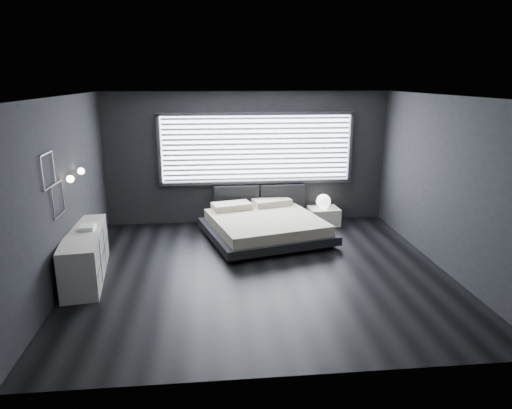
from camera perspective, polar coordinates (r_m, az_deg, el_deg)
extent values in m
plane|color=black|center=(7.56, 0.65, -8.32)|extent=(6.00, 6.00, 0.00)
plane|color=silver|center=(6.92, 0.73, 13.40)|extent=(6.00, 6.00, 0.00)
cube|color=black|center=(9.80, -1.12, 5.79)|extent=(6.00, 0.04, 2.80)
cube|color=black|center=(4.51, 4.62, -6.10)|extent=(6.00, 0.04, 2.80)
cube|color=black|center=(7.41, -23.04, 1.35)|extent=(0.04, 5.50, 2.80)
cube|color=black|center=(8.02, 22.54, 2.40)|extent=(0.04, 5.50, 2.80)
cube|color=white|center=(9.76, 0.06, 7.01)|extent=(4.00, 0.02, 1.38)
cube|color=#47474C|center=(9.74, -12.03, 6.65)|extent=(0.06, 0.08, 1.48)
cube|color=#47474C|center=(10.14, 11.71, 7.01)|extent=(0.06, 0.08, 1.48)
cube|color=#47474C|center=(9.65, 0.08, 11.27)|extent=(4.14, 0.08, 0.06)
cube|color=#47474C|center=(9.87, 0.08, 2.79)|extent=(4.14, 0.08, 0.06)
cube|color=white|center=(9.70, 0.10, 6.96)|extent=(3.94, 0.03, 1.32)
cube|color=black|center=(9.85, -2.44, 0.89)|extent=(0.96, 0.16, 0.52)
cube|color=black|center=(9.95, 3.32, 1.04)|extent=(0.96, 0.16, 0.52)
cylinder|color=silver|center=(7.40, -22.72, 2.95)|extent=(0.10, 0.02, 0.02)
sphere|color=#FFE5B7|center=(7.38, -22.20, 2.98)|extent=(0.11, 0.11, 0.11)
cylinder|color=silver|center=(7.96, -21.52, 3.90)|extent=(0.10, 0.02, 0.02)
sphere|color=#FFE5B7|center=(7.95, -21.04, 3.92)|extent=(0.11, 0.11, 0.11)
cube|color=#47474C|center=(6.76, -24.77, 5.79)|extent=(0.01, 0.46, 0.02)
cube|color=#47474C|center=(6.85, -24.34, 2.01)|extent=(0.01, 0.46, 0.02)
cube|color=#47474C|center=(7.02, -23.97, 4.27)|extent=(0.01, 0.02, 0.46)
cube|color=#47474C|center=(6.59, -25.17, 3.48)|extent=(0.01, 0.02, 0.46)
cube|color=#47474C|center=(7.08, -23.71, 2.40)|extent=(0.01, 0.46, 0.02)
cube|color=#47474C|center=(7.19, -23.32, -1.17)|extent=(0.01, 0.46, 0.02)
cube|color=#47474C|center=(7.34, -22.99, 1.07)|extent=(0.01, 0.02, 0.46)
cube|color=#47474C|center=(6.92, -24.07, 0.11)|extent=(0.01, 0.02, 0.46)
cube|color=black|center=(7.96, -2.93, -6.77)|extent=(0.15, 0.15, 0.08)
cube|color=black|center=(8.68, 9.16, -5.02)|extent=(0.15, 0.15, 0.08)
cube|color=black|center=(9.50, -6.06, -3.08)|extent=(0.15, 0.15, 0.08)
cube|color=black|center=(10.11, 4.43, -1.88)|extent=(0.15, 0.15, 0.08)
cube|color=black|center=(8.97, 1.20, -3.32)|extent=(2.67, 2.59, 0.16)
cube|color=#BAB295|center=(8.91, 1.21, -2.22)|extent=(2.40, 2.40, 0.20)
cube|color=beige|center=(9.42, -3.09, -0.20)|extent=(0.86, 0.61, 0.13)
cube|color=beige|center=(9.72, 1.98, 0.31)|extent=(0.86, 0.61, 0.13)
cube|color=white|center=(9.95, 8.45, -1.43)|extent=(0.65, 0.55, 0.36)
sphere|color=white|center=(9.83, 8.42, 0.39)|extent=(0.31, 0.31, 0.31)
cube|color=white|center=(7.69, -20.55, -5.89)|extent=(0.76, 1.94, 0.76)
cube|color=#47474C|center=(7.66, -18.56, -5.80)|extent=(0.24, 1.85, 0.74)
cube|color=white|center=(7.69, -20.38, -2.74)|extent=(0.26, 0.33, 0.04)
cube|color=white|center=(7.66, -20.37, -2.55)|extent=(0.24, 0.31, 0.03)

